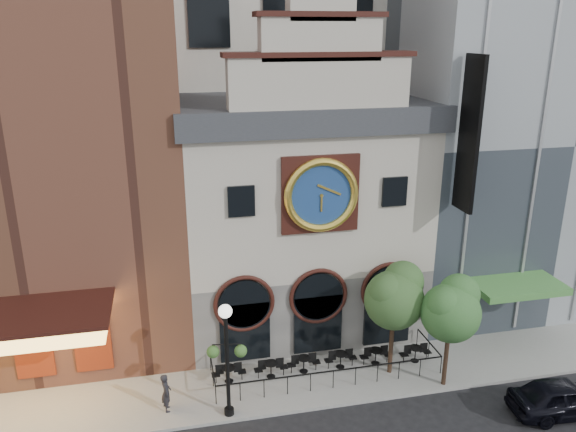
# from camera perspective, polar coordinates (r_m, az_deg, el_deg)

# --- Properties ---
(ground) EXTENTS (120.00, 120.00, 0.00)m
(ground) POSITION_cam_1_polar(r_m,az_deg,el_deg) (25.92, 5.40, -18.76)
(ground) COLOR black
(ground) RESTS_ON ground
(sidewalk) EXTENTS (44.00, 5.00, 0.15)m
(sidewalk) POSITION_cam_1_polar(r_m,az_deg,el_deg) (27.81, 3.78, -15.63)
(sidewalk) COLOR gray
(sidewalk) RESTS_ON ground
(clock_building) EXTENTS (12.60, 8.78, 18.65)m
(clock_building) POSITION_cam_1_polar(r_m,az_deg,el_deg) (29.57, 1.19, 0.83)
(clock_building) COLOR #605E5B
(clock_building) RESTS_ON ground
(theater_building) EXTENTS (14.00, 15.60, 25.00)m
(theater_building) POSITION_cam_1_polar(r_m,az_deg,el_deg) (30.33, -24.91, 11.04)
(theater_building) COLOR brown
(theater_building) RESTS_ON ground
(retail_building) EXTENTS (14.00, 14.40, 20.00)m
(retail_building) POSITION_cam_1_polar(r_m,az_deg,el_deg) (35.92, 21.17, 8.43)
(retail_building) COLOR gray
(retail_building) RESTS_ON ground
(cafe_railing) EXTENTS (10.60, 2.60, 0.90)m
(cafe_railing) POSITION_cam_1_polar(r_m,az_deg,el_deg) (27.52, 3.81, -14.72)
(cafe_railing) COLOR black
(cafe_railing) RESTS_ON sidewalk
(bistro_0) EXTENTS (1.58, 0.68, 0.90)m
(bistro_0) POSITION_cam_1_polar(r_m,az_deg,el_deg) (26.94, -6.03, -15.56)
(bistro_0) COLOR black
(bistro_0) RESTS_ON sidewalk
(bistro_1) EXTENTS (1.58, 0.68, 0.90)m
(bistro_1) POSITION_cam_1_polar(r_m,az_deg,el_deg) (27.12, -1.74, -15.20)
(bistro_1) COLOR black
(bistro_1) RESTS_ON sidewalk
(bistro_2) EXTENTS (1.58, 0.68, 0.90)m
(bistro_2) POSITION_cam_1_polar(r_m,az_deg,el_deg) (27.48, 1.61, -14.71)
(bistro_2) COLOR black
(bistro_2) RESTS_ON sidewalk
(bistro_3) EXTENTS (1.58, 0.68, 0.90)m
(bistro_3) POSITION_cam_1_polar(r_m,az_deg,el_deg) (27.89, 5.36, -14.24)
(bistro_3) COLOR black
(bistro_3) RESTS_ON sidewalk
(bistro_4) EXTENTS (1.58, 0.68, 0.90)m
(bistro_4) POSITION_cam_1_polar(r_m,az_deg,el_deg) (28.35, 8.90, -13.80)
(bistro_4) COLOR black
(bistro_4) RESTS_ON sidewalk
(bistro_5) EXTENTS (1.58, 0.68, 0.90)m
(bistro_5) POSITION_cam_1_polar(r_m,az_deg,el_deg) (28.89, 12.81, -13.40)
(bistro_5) COLOR black
(bistro_5) RESTS_ON sidewalk
(car_right) EXTENTS (4.78, 2.18, 1.59)m
(car_right) POSITION_cam_1_polar(r_m,az_deg,el_deg) (27.63, 26.25, -16.19)
(car_right) COLOR black
(car_right) RESTS_ON ground
(pedestrian) EXTENTS (0.46, 0.66, 1.74)m
(pedestrian) POSITION_cam_1_polar(r_m,az_deg,el_deg) (25.44, -12.28, -17.11)
(pedestrian) COLOR black
(pedestrian) RESTS_ON sidewalk
(lamppost) EXTENTS (1.63, 0.70, 5.15)m
(lamppost) POSITION_cam_1_polar(r_m,az_deg,el_deg) (23.52, -6.25, -13.22)
(lamppost) COLOR black
(lamppost) RESTS_ON sidewalk
(tree_left) EXTENTS (2.84, 2.74, 5.48)m
(tree_left) POSITION_cam_1_polar(r_m,az_deg,el_deg) (26.18, 10.82, -7.89)
(tree_left) COLOR #382619
(tree_left) RESTS_ON sidewalk
(tree_right) EXTENTS (2.74, 2.64, 5.28)m
(tree_right) POSITION_cam_1_polar(r_m,az_deg,el_deg) (25.95, 16.28, -8.96)
(tree_right) COLOR #382619
(tree_right) RESTS_ON sidewalk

